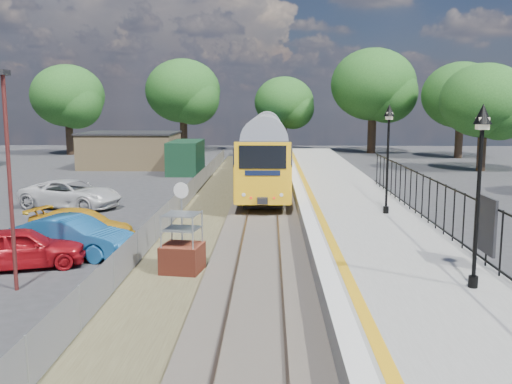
{
  "coord_description": "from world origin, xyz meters",
  "views": [
    {
      "loc": [
        0.37,
        -18.0,
        5.45
      ],
      "look_at": [
        -0.2,
        4.66,
        2.0
      ],
      "focal_mm": 40.0,
      "sensor_mm": 36.0,
      "label": 1
    }
  ],
  "objects_px": {
    "carpark_lamp": "(9,166)",
    "speed_sign": "(181,208)",
    "car_yellow": "(82,226)",
    "victorian_lamp_south": "(481,153)",
    "car_red": "(21,248)",
    "train": "(266,143)",
    "victorian_lamp_north": "(389,133)",
    "car_white": "(71,194)",
    "brick_plinth": "(182,244)",
    "car_blue": "(73,237)"
  },
  "relations": [
    {
      "from": "brick_plinth",
      "to": "carpark_lamp",
      "type": "xyz_separation_m",
      "value": [
        -4.68,
        -1.88,
        2.74
      ]
    },
    {
      "from": "brick_plinth",
      "to": "car_white",
      "type": "bearing_deg",
      "value": 123.4
    },
    {
      "from": "car_blue",
      "to": "car_red",
      "type": "bearing_deg",
      "value": 156.31
    },
    {
      "from": "car_yellow",
      "to": "victorian_lamp_north",
      "type": "bearing_deg",
      "value": -65.47
    },
    {
      "from": "carpark_lamp",
      "to": "car_blue",
      "type": "distance_m",
      "value": 4.89
    },
    {
      "from": "brick_plinth",
      "to": "car_red",
      "type": "relative_size",
      "value": 0.48
    },
    {
      "from": "car_red",
      "to": "car_yellow",
      "type": "distance_m",
      "value": 3.94
    },
    {
      "from": "victorian_lamp_north",
      "to": "car_yellow",
      "type": "bearing_deg",
      "value": -172.35
    },
    {
      "from": "car_blue",
      "to": "car_white",
      "type": "height_order",
      "value": "car_white"
    },
    {
      "from": "brick_plinth",
      "to": "car_white",
      "type": "xyz_separation_m",
      "value": [
        -7.8,
        11.83,
        -0.21
      ]
    },
    {
      "from": "victorian_lamp_south",
      "to": "car_white",
      "type": "bearing_deg",
      "value": 134.87
    },
    {
      "from": "victorian_lamp_south",
      "to": "victorian_lamp_north",
      "type": "relative_size",
      "value": 1.0
    },
    {
      "from": "victorian_lamp_north",
      "to": "car_yellow",
      "type": "relative_size",
      "value": 1.02
    },
    {
      "from": "victorian_lamp_north",
      "to": "brick_plinth",
      "type": "height_order",
      "value": "victorian_lamp_north"
    },
    {
      "from": "carpark_lamp",
      "to": "car_yellow",
      "type": "relative_size",
      "value": 1.44
    },
    {
      "from": "victorian_lamp_north",
      "to": "car_white",
      "type": "height_order",
      "value": "victorian_lamp_north"
    },
    {
      "from": "car_red",
      "to": "train",
      "type": "bearing_deg",
      "value": -34.85
    },
    {
      "from": "victorian_lamp_north",
      "to": "car_white",
      "type": "xyz_separation_m",
      "value": [
        -15.6,
        5.87,
        -3.54
      ]
    },
    {
      "from": "car_red",
      "to": "car_blue",
      "type": "height_order",
      "value": "car_blue"
    },
    {
      "from": "victorian_lamp_north",
      "to": "car_red",
      "type": "height_order",
      "value": "victorian_lamp_north"
    },
    {
      "from": "carpark_lamp",
      "to": "car_white",
      "type": "height_order",
      "value": "carpark_lamp"
    },
    {
      "from": "carpark_lamp",
      "to": "speed_sign",
      "type": "bearing_deg",
      "value": 37.72
    },
    {
      "from": "victorian_lamp_south",
      "to": "victorian_lamp_north",
      "type": "distance_m",
      "value": 10.0
    },
    {
      "from": "train",
      "to": "car_white",
      "type": "height_order",
      "value": "train"
    },
    {
      "from": "victorian_lamp_south",
      "to": "carpark_lamp",
      "type": "height_order",
      "value": "carpark_lamp"
    },
    {
      "from": "car_blue",
      "to": "car_yellow",
      "type": "distance_m",
      "value": 2.34
    },
    {
      "from": "carpark_lamp",
      "to": "car_red",
      "type": "bearing_deg",
      "value": 109.81
    },
    {
      "from": "car_blue",
      "to": "car_yellow",
      "type": "relative_size",
      "value": 1.0
    },
    {
      "from": "victorian_lamp_north",
      "to": "train",
      "type": "xyz_separation_m",
      "value": [
        -5.3,
        23.26,
        -1.96
      ]
    },
    {
      "from": "train",
      "to": "brick_plinth",
      "type": "height_order",
      "value": "train"
    },
    {
      "from": "carpark_lamp",
      "to": "car_white",
      "type": "relative_size",
      "value": 1.19
    },
    {
      "from": "brick_plinth",
      "to": "car_red",
      "type": "distance_m",
      "value": 5.53
    },
    {
      "from": "train",
      "to": "car_white",
      "type": "relative_size",
      "value": 7.52
    },
    {
      "from": "victorian_lamp_south",
      "to": "speed_sign",
      "type": "height_order",
      "value": "victorian_lamp_south"
    },
    {
      "from": "speed_sign",
      "to": "car_yellow",
      "type": "distance_m",
      "value": 5.39
    },
    {
      "from": "victorian_lamp_south",
      "to": "brick_plinth",
      "type": "distance_m",
      "value": 9.56
    },
    {
      "from": "train",
      "to": "car_white",
      "type": "xyz_separation_m",
      "value": [
        -10.3,
        -17.39,
        -1.59
      ]
    },
    {
      "from": "car_yellow",
      "to": "car_white",
      "type": "xyz_separation_m",
      "value": [
        -3.06,
        7.55,
        0.1
      ]
    },
    {
      "from": "speed_sign",
      "to": "car_red",
      "type": "bearing_deg",
      "value": -152.04
    },
    {
      "from": "brick_plinth",
      "to": "train",
      "type": "bearing_deg",
      "value": 85.11
    },
    {
      "from": "car_yellow",
      "to": "carpark_lamp",
      "type": "bearing_deg",
      "value": -162.66
    },
    {
      "from": "speed_sign",
      "to": "car_white",
      "type": "height_order",
      "value": "speed_sign"
    },
    {
      "from": "car_blue",
      "to": "car_yellow",
      "type": "height_order",
      "value": "car_blue"
    },
    {
      "from": "car_red",
      "to": "car_white",
      "type": "relative_size",
      "value": 0.77
    },
    {
      "from": "train",
      "to": "car_white",
      "type": "bearing_deg",
      "value": -120.63
    },
    {
      "from": "victorian_lamp_south",
      "to": "carpark_lamp",
      "type": "xyz_separation_m",
      "value": [
        -12.68,
        2.17,
        -0.59
      ]
    },
    {
      "from": "speed_sign",
      "to": "car_white",
      "type": "xyz_separation_m",
      "value": [
        -7.55,
        10.27,
        -1.15
      ]
    },
    {
      "from": "train",
      "to": "speed_sign",
      "type": "xyz_separation_m",
      "value": [
        -2.74,
        -27.66,
        -0.44
      ]
    },
    {
      "from": "victorian_lamp_south",
      "to": "carpark_lamp",
      "type": "bearing_deg",
      "value": 170.31
    },
    {
      "from": "victorian_lamp_north",
      "to": "victorian_lamp_south",
      "type": "bearing_deg",
      "value": -88.85
    }
  ]
}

